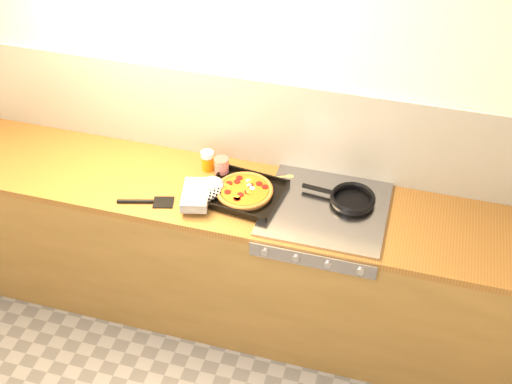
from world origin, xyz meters
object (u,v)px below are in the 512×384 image
(pizza_on_tray, at_px, (231,191))
(tomato_can, at_px, (222,167))
(frying_pan, at_px, (352,199))
(juice_glass, at_px, (208,161))

(pizza_on_tray, relative_size, tomato_can, 4.74)
(frying_pan, relative_size, tomato_can, 3.58)
(frying_pan, distance_m, tomato_can, 0.69)
(tomato_can, xyz_separation_m, juice_glass, (-0.09, 0.03, 0.00))
(juice_glass, bearing_deg, tomato_can, -17.85)
(pizza_on_tray, xyz_separation_m, tomato_can, (-0.10, 0.16, 0.01))
(frying_pan, bearing_deg, tomato_can, 176.06)
(pizza_on_tray, xyz_separation_m, juice_glass, (-0.19, 0.19, 0.02))
(frying_pan, xyz_separation_m, juice_glass, (-0.78, 0.08, 0.02))
(tomato_can, bearing_deg, frying_pan, -3.94)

